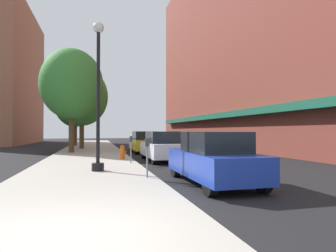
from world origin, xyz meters
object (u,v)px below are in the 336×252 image
parking_meter_near (147,153)px  tree_near (75,104)px  lamppost (98,93)px  parking_meter_far (131,146)px  tree_mid (72,84)px  tree_far (82,97)px  car_yellow (144,142)px  fire_hydrant (122,152)px  car_white (162,147)px  car_blue (213,159)px

parking_meter_near → tree_near: size_ratio=0.19×
lamppost → parking_meter_far: (1.59, 2.40, -2.25)m
tree_mid → tree_far: bearing=83.7°
parking_meter_near → tree_mid: tree_mid is taller
tree_near → car_yellow: tree_near is taller
tree_near → tree_far: bearing=-80.4°
parking_meter_near → parking_meter_far: same height
lamppost → fire_hydrant: 5.28m
tree_mid → tree_far: (0.50, 4.60, -0.36)m
parking_meter_far → car_yellow: bearing=75.9°
lamppost → tree_near: bearing=96.2°
car_white → car_yellow: bearing=87.8°
tree_mid → parking_meter_near: bearing=-74.6°
fire_hydrant → car_white: bearing=-9.1°
fire_hydrant → car_blue: bearing=-73.7°
tree_near → tree_mid: 10.13m
parking_meter_far → car_white: car_white is taller
tree_near → car_yellow: (5.76, -10.16, -3.79)m
car_yellow → parking_meter_far: bearing=-102.8°
tree_near → parking_meter_far: bearing=-78.0°
lamppost → tree_far: (-1.29, 14.83, 1.57)m
tree_near → car_white: size_ratio=1.62×
tree_near → car_yellow: size_ratio=1.62×
fire_hydrant → lamppost: bearing=-107.4°
fire_hydrant → car_white: (2.18, -0.35, 0.29)m
tree_near → fire_hydrant: bearing=-77.4°
car_blue → tree_far: bearing=105.1°
parking_meter_near → car_blue: (1.95, -1.02, -0.14)m
tree_near → car_blue: tree_near is taller
car_blue → tree_mid: bearing=111.8°
lamppost → car_blue: size_ratio=1.37×
tree_far → car_white: tree_far is taller
lamppost → parking_meter_near: lamppost is taller
parking_meter_far → tree_near: bearing=102.0°
car_blue → car_yellow: size_ratio=1.00×
fire_hydrant → car_yellow: (2.18, 5.84, 0.29)m
fire_hydrant → tree_far: size_ratio=0.11×
fire_hydrant → tree_far: (-2.65, 10.49, 4.25)m
car_blue → parking_meter_near: bearing=152.4°
tree_near → tree_far: (0.93, -5.51, 0.17)m
lamppost → tree_mid: tree_mid is taller
lamppost → tree_mid: 10.56m
parking_meter_near → tree_near: tree_near is taller
tree_mid → lamppost: bearing=-80.1°
lamppost → tree_far: bearing=95.0°
fire_hydrant → parking_meter_far: parking_meter_far is taller
tree_far → car_white: (4.83, -10.84, -3.96)m
fire_hydrant → parking_meter_near: size_ratio=0.60×
parking_meter_near → fire_hydrant: bearing=92.0°
tree_far → car_blue: tree_far is taller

